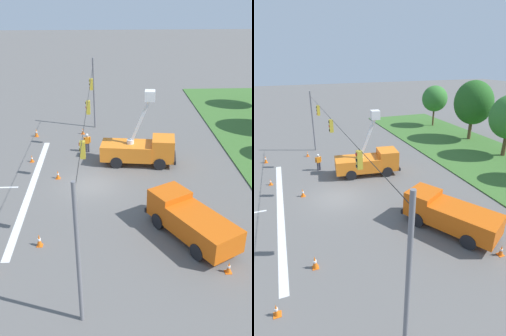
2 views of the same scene
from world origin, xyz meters
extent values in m
plane|color=#605E5B|center=(0.00, 0.00, 0.00)|extent=(200.00, 200.00, 0.00)
cube|color=#3D6B2D|center=(0.00, 18.00, 0.05)|extent=(56.00, 12.00, 0.10)
cube|color=silver|center=(0.00, -4.50, 0.00)|extent=(17.60, 0.50, 0.01)
cylinder|color=slate|center=(-13.00, 0.00, 3.60)|extent=(0.20, 0.20, 7.20)
cylinder|color=slate|center=(13.00, 0.00, 3.60)|extent=(0.20, 0.20, 7.20)
cylinder|color=black|center=(0.00, 0.00, 6.60)|extent=(26.00, 0.03, 0.03)
cylinder|color=black|center=(-7.05, 0.00, 6.55)|extent=(0.02, 0.02, 0.10)
cube|color=gold|center=(-7.05, 0.00, 6.02)|extent=(0.32, 0.28, 0.96)
cylinder|color=black|center=(-7.05, -0.16, 6.34)|extent=(0.16, 0.05, 0.16)
cylinder|color=black|center=(-7.05, -0.16, 6.02)|extent=(0.16, 0.05, 0.16)
cylinder|color=red|center=(-7.05, -0.16, 5.70)|extent=(0.16, 0.05, 0.16)
cylinder|color=black|center=(-0.40, 0.00, 6.55)|extent=(0.02, 0.02, 0.10)
cube|color=gold|center=(-0.40, 0.00, 6.02)|extent=(0.32, 0.28, 0.96)
cylinder|color=black|center=(-0.40, -0.16, 6.34)|extent=(0.16, 0.05, 0.16)
cylinder|color=red|center=(-0.40, -0.16, 6.02)|extent=(0.16, 0.05, 0.16)
cylinder|color=black|center=(-0.40, -0.16, 5.70)|extent=(0.16, 0.05, 0.16)
cylinder|color=black|center=(7.16, 0.00, 6.55)|extent=(0.02, 0.02, 0.10)
cube|color=gold|center=(7.16, 0.00, 6.02)|extent=(0.32, 0.28, 0.96)
cylinder|color=red|center=(7.16, -0.16, 6.34)|extent=(0.16, 0.05, 0.16)
cylinder|color=black|center=(7.16, -0.16, 6.02)|extent=(0.16, 0.05, 0.16)
cylinder|color=black|center=(7.16, -0.16, 5.70)|extent=(0.16, 0.05, 0.16)
cylinder|color=brown|center=(-18.80, 20.42, 1.40)|extent=(0.28, 0.28, 2.81)
ellipsoid|color=#33752D|center=(-18.80, 20.42, 4.53)|extent=(4.07, 4.13, 4.13)
cylinder|color=brown|center=(-10.08, 21.06, 1.40)|extent=(0.47, 0.47, 2.80)
ellipsoid|color=#235B1E|center=(-10.08, 21.06, 5.15)|extent=(5.54, 4.94, 5.83)
cylinder|color=brown|center=(-3.05, 20.48, 1.39)|extent=(0.47, 0.47, 2.77)
cube|color=orange|center=(-3.92, 2.89, 1.15)|extent=(2.86, 4.53, 1.29)
cube|color=orange|center=(-3.51, 5.90, 1.45)|extent=(2.44, 2.10, 1.89)
cube|color=#1E2838|center=(-3.43, 6.53, 1.78)|extent=(1.96, 0.36, 0.85)
cube|color=black|center=(-3.38, 6.88, 0.65)|extent=(2.31, 0.47, 0.30)
cylinder|color=black|center=(-4.60, 5.80, 0.50)|extent=(0.41, 1.03, 1.00)
cylinder|color=black|center=(-2.49, 5.52, 0.50)|extent=(0.41, 1.03, 1.00)
cylinder|color=black|center=(-5.07, 2.27, 0.50)|extent=(0.41, 1.03, 1.00)
cylinder|color=black|center=(-2.97, 1.99, 0.50)|extent=(0.41, 1.03, 1.00)
cylinder|color=silver|center=(-3.88, 3.19, 1.97)|extent=(0.60, 0.60, 0.36)
cube|color=white|center=(-3.78, 3.94, 3.72)|extent=(0.47, 1.77, 3.95)
cube|color=white|center=(-3.67, 4.70, 5.91)|extent=(1.00, 0.91, 0.80)
cube|color=#D6560F|center=(7.79, 6.71, 1.18)|extent=(4.92, 4.15, 1.36)
cube|color=#D6560F|center=(5.08, 5.15, 1.37)|extent=(2.71, 2.82, 1.73)
cube|color=#1E2838|center=(4.51, 4.83, 1.67)|extent=(1.05, 1.72, 0.78)
cube|color=black|center=(4.20, 4.65, 0.65)|extent=(1.27, 2.05, 0.30)
cylinder|color=black|center=(5.82, 4.37, 0.50)|extent=(1.01, 0.74, 1.00)
cylinder|color=black|center=(4.78, 6.18, 0.50)|extent=(1.01, 0.74, 1.00)
cylinder|color=black|center=(8.98, 6.19, 0.50)|extent=(1.01, 0.74, 1.00)
cylinder|color=black|center=(7.94, 8.00, 0.50)|extent=(1.01, 0.74, 1.00)
cylinder|color=#383842|center=(-6.45, -0.44, 0.42)|extent=(0.18, 0.18, 0.85)
cylinder|color=#383842|center=(-6.41, -0.64, 0.42)|extent=(0.18, 0.18, 0.85)
cube|color=orange|center=(-6.43, -0.54, 1.15)|extent=(0.31, 0.44, 0.60)
cube|color=silver|center=(-6.43, -0.54, 1.15)|extent=(0.16, 0.43, 0.62)
cylinder|color=orange|center=(-6.48, -0.28, 1.18)|extent=(0.11, 0.11, 0.55)
cylinder|color=orange|center=(-6.38, -0.81, 1.18)|extent=(0.11, 0.11, 0.55)
sphere|color=tan|center=(-6.43, -0.54, 1.58)|extent=(0.22, 0.22, 0.22)
sphere|color=white|center=(-6.43, -0.54, 1.64)|extent=(0.26, 0.26, 0.26)
cube|color=orange|center=(-4.53, -5.21, 0.01)|extent=(0.36, 0.36, 0.03)
cone|color=orange|center=(-4.53, -5.21, 0.32)|extent=(0.23, 0.23, 0.58)
cylinder|color=white|center=(-4.53, -5.21, 0.35)|extent=(0.14, 0.14, 0.11)
cube|color=orange|center=(9.69, -4.82, 0.01)|extent=(0.36, 0.36, 0.03)
cone|color=orange|center=(9.69, -4.82, 0.34)|extent=(0.25, 0.25, 0.62)
cylinder|color=white|center=(9.69, -4.82, 0.37)|extent=(0.15, 0.15, 0.11)
cube|color=orange|center=(-1.28, -2.64, 0.01)|extent=(0.36, 0.36, 0.03)
cone|color=orange|center=(-1.28, -2.64, 0.37)|extent=(0.27, 0.27, 0.68)
cylinder|color=white|center=(-1.28, -2.64, 0.40)|extent=(0.17, 0.17, 0.12)
cube|color=orange|center=(-10.53, -5.76, 0.01)|extent=(0.36, 0.36, 0.03)
cone|color=orange|center=(-10.53, -5.76, 0.43)|extent=(0.32, 0.32, 0.80)
cylinder|color=white|center=(-10.53, -5.76, 0.47)|extent=(0.20, 0.20, 0.14)
cube|color=orange|center=(-11.01, -1.20, 0.01)|extent=(0.36, 0.36, 0.03)
cone|color=orange|center=(-11.01, -1.20, 0.35)|extent=(0.25, 0.25, 0.63)
cylinder|color=white|center=(-11.01, -1.20, 0.38)|extent=(0.16, 0.16, 0.11)
cube|color=orange|center=(7.34, -2.79, 0.01)|extent=(0.36, 0.36, 0.03)
cone|color=orange|center=(7.34, -2.79, 0.42)|extent=(0.31, 0.31, 0.77)
cylinder|color=white|center=(7.34, -2.79, 0.46)|extent=(0.19, 0.19, 0.14)
cube|color=orange|center=(10.16, 7.64, 0.01)|extent=(0.36, 0.36, 0.03)
cone|color=orange|center=(10.16, 7.64, 0.36)|extent=(0.26, 0.26, 0.66)
cylinder|color=white|center=(10.16, 7.64, 0.39)|extent=(0.16, 0.16, 0.12)
camera|label=1|loc=(26.36, 1.39, 14.20)|focal=42.00mm
camera|label=2|loc=(19.15, -3.37, 10.85)|focal=28.00mm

